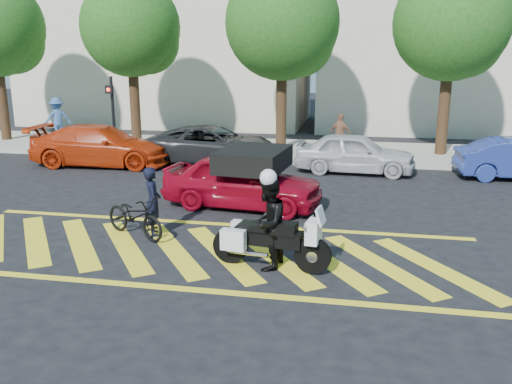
% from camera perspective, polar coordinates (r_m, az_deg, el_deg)
% --- Properties ---
extents(ground, '(90.00, 90.00, 0.00)m').
position_cam_1_polar(ground, '(11.81, -5.94, -6.21)').
color(ground, black).
rests_on(ground, ground).
extents(sidewalk, '(60.00, 5.00, 0.15)m').
position_cam_1_polar(sidewalk, '(23.15, 2.62, 4.43)').
color(sidewalk, '#9E998E').
rests_on(sidewalk, ground).
extents(crosswalk, '(12.33, 4.00, 0.01)m').
position_cam_1_polar(crosswalk, '(11.82, -6.12, -6.18)').
color(crosswalk, yellow).
rests_on(crosswalk, ground).
extents(building_left, '(16.00, 8.00, 10.00)m').
position_cam_1_polar(building_left, '(33.51, -9.10, 15.90)').
color(building_left, beige).
rests_on(building_left, ground).
extents(building_right, '(16.00, 8.00, 11.00)m').
position_cam_1_polar(building_right, '(32.09, 22.09, 16.01)').
color(building_right, beige).
rests_on(building_right, ground).
extents(tree_left, '(4.20, 4.20, 7.26)m').
position_cam_1_polar(tree_left, '(24.59, -12.70, 16.22)').
color(tree_left, black).
rests_on(tree_left, ground).
extents(tree_center, '(4.60, 4.60, 7.56)m').
position_cam_1_polar(tree_center, '(22.84, 3.13, 16.94)').
color(tree_center, black).
rests_on(tree_center, ground).
extents(tree_right, '(4.40, 4.40, 7.41)m').
position_cam_1_polar(tree_right, '(22.87, 20.16, 15.97)').
color(tree_right, black).
rests_on(tree_right, ground).
extents(signal_pole, '(0.28, 0.43, 3.20)m').
position_cam_1_polar(signal_pole, '(22.63, -14.90, 8.44)').
color(signal_pole, black).
rests_on(signal_pole, ground).
extents(officer_bike, '(0.62, 0.70, 1.62)m').
position_cam_1_polar(officer_bike, '(12.75, -10.82, -0.98)').
color(officer_bike, black).
rests_on(officer_bike, ground).
extents(bicycle, '(1.97, 1.47, 0.99)m').
position_cam_1_polar(bicycle, '(12.81, -12.63, -2.49)').
color(bicycle, black).
rests_on(bicycle, ground).
extents(police_motorcycle, '(2.43, 0.88, 1.07)m').
position_cam_1_polar(police_motorcycle, '(10.70, 1.36, -5.05)').
color(police_motorcycle, black).
rests_on(police_motorcycle, ground).
extents(officer_moto, '(0.82, 0.99, 1.85)m').
position_cam_1_polar(officer_moto, '(10.59, 1.28, -3.31)').
color(officer_moto, black).
rests_on(officer_moto, ground).
extents(red_convertible, '(4.54, 2.25, 1.49)m').
position_cam_1_polar(red_convertible, '(14.79, -1.41, 1.18)').
color(red_convertible, maroon).
rests_on(red_convertible, ground).
extents(parked_left, '(5.32, 2.46, 1.51)m').
position_cam_1_polar(parked_left, '(21.08, -16.01, 4.73)').
color(parked_left, '#B72D0B').
rests_on(parked_left, ground).
extents(parked_mid_left, '(5.17, 2.52, 1.42)m').
position_cam_1_polar(parked_mid_left, '(20.79, -4.56, 4.99)').
color(parked_mid_left, black).
rests_on(parked_mid_left, ground).
extents(parked_mid_right, '(4.25, 1.94, 1.42)m').
position_cam_1_polar(parked_mid_right, '(19.34, 10.35, 4.07)').
color(parked_mid_right, '#B7B8BC').
rests_on(parked_mid_right, ground).
extents(pedestrian_left, '(1.39, 1.38, 1.92)m').
position_cam_1_polar(pedestrian_left, '(27.15, -20.18, 7.29)').
color(pedestrian_left, '#375C97').
rests_on(pedestrian_left, sidewalk).
extents(pedestrian_right, '(1.01, 0.76, 1.60)m').
position_cam_1_polar(pedestrian_right, '(22.08, 8.87, 6.07)').
color(pedestrian_right, '#9B6146').
rests_on(pedestrian_right, sidewalk).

